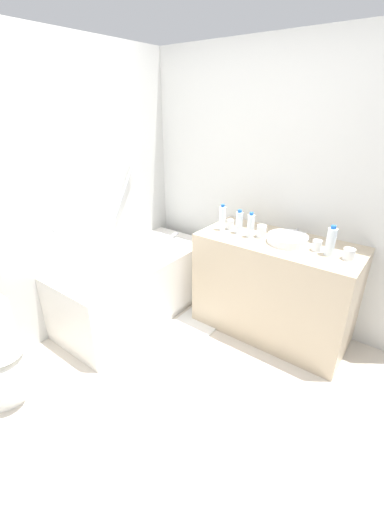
{
  "coord_description": "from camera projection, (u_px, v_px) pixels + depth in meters",
  "views": [
    {
      "loc": [
        -1.04,
        -1.15,
        1.84
      ],
      "look_at": [
        0.81,
        0.25,
        0.76
      ],
      "focal_mm": 22.83,
      "sensor_mm": 36.0,
      "label": 1
    }
  ],
  "objects": [
    {
      "name": "sink_basin",
      "position": [
        288.0,
        239.0,
        2.53
      ],
      "size": [
        0.31,
        0.31,
        0.06
      ],
      "primitive_type": "cylinder",
      "color": "white",
      "rests_on": "vanity_counter"
    },
    {
      "name": "drinking_glass_1",
      "position": [
        261.0,
        231.0,
        2.63
      ],
      "size": [
        0.08,
        0.08,
        0.1
      ],
      "primitive_type": "cylinder",
      "color": "white",
      "rests_on": "vanity_counter"
    },
    {
      "name": "water_bottle_0",
      "position": [
        239.0,
        222.0,
        2.7
      ],
      "size": [
        0.06,
        0.06,
        0.2
      ],
      "color": "silver",
      "rests_on": "vanity_counter"
    },
    {
      "name": "vanity_counter",
      "position": [
        273.0,
        288.0,
        2.76
      ],
      "size": [
        0.6,
        1.28,
        0.86
      ],
      "primitive_type": "cube",
      "color": "tan",
      "rests_on": "ground_plane"
    },
    {
      "name": "drinking_glass_2",
      "position": [
        230.0,
        224.0,
        2.8
      ],
      "size": [
        0.06,
        0.06,
        0.08
      ],
      "primitive_type": "cylinder",
      "color": "white",
      "rests_on": "vanity_counter"
    },
    {
      "name": "bath_mat",
      "position": [
        193.0,
        326.0,
        2.97
      ],
      "size": [
        0.51,
        0.38,
        0.01
      ],
      "primitive_type": "cube",
      "color": "white",
      "rests_on": "ground_plane"
    },
    {
      "name": "wall_back_tiled",
      "position": [
        14.0,
        207.0,
        2.36
      ],
      "size": [
        3.56,
        0.1,
        2.33
      ],
      "primitive_type": "cube",
      "color": "silver",
      "rests_on": "ground_plane"
    },
    {
      "name": "drinking_glass_3",
      "position": [
        317.0,
        245.0,
        2.39
      ],
      "size": [
        0.07,
        0.07,
        0.08
      ],
      "primitive_type": "cylinder",
      "color": "white",
      "rests_on": "vanity_counter"
    },
    {
      "name": "water_bottle_1",
      "position": [
        331.0,
        241.0,
        2.29
      ],
      "size": [
        0.07,
        0.07,
        0.22
      ],
      "color": "silver",
      "rests_on": "vanity_counter"
    },
    {
      "name": "bathtub",
      "position": [
        136.0,
        284.0,
        3.05
      ],
      "size": [
        1.49,
        0.68,
        1.33
      ],
      "color": "silver",
      "rests_on": "ground_plane"
    },
    {
      "name": "water_bottle_3",
      "position": [
        251.0,
        226.0,
        2.62
      ],
      "size": [
        0.06,
        0.06,
        0.21
      ],
      "color": "silver",
      "rests_on": "vanity_counter"
    },
    {
      "name": "wall_right_mirror",
      "position": [
        271.0,
        190.0,
        2.85
      ],
      "size": [
        0.1,
        2.81,
        2.33
      ],
      "primitive_type": "cube",
      "color": "silver",
      "rests_on": "ground_plane"
    },
    {
      "name": "sink_faucet",
      "position": [
        296.0,
        233.0,
        2.66
      ],
      "size": [
        0.13,
        0.15,
        0.06
      ],
      "color": "#A7A7AC",
      "rests_on": "vanity_counter"
    },
    {
      "name": "ground_plane",
      "position": [
        148.0,
        410.0,
        2.16
      ],
      "size": [
        4.16,
        4.16,
        0.0
      ],
      "primitive_type": "plane",
      "color": "beige"
    },
    {
      "name": "drinking_glass_0",
      "position": [
        349.0,
        254.0,
        2.26
      ],
      "size": [
        0.08,
        0.08,
        0.08
      ],
      "primitive_type": "cylinder",
      "color": "white",
      "rests_on": "vanity_counter"
    },
    {
      "name": "water_bottle_2",
      "position": [
        222.0,
        218.0,
        2.76
      ],
      "size": [
        0.06,
        0.06,
        0.23
      ],
      "color": "silver",
      "rests_on": "vanity_counter"
    }
  ]
}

